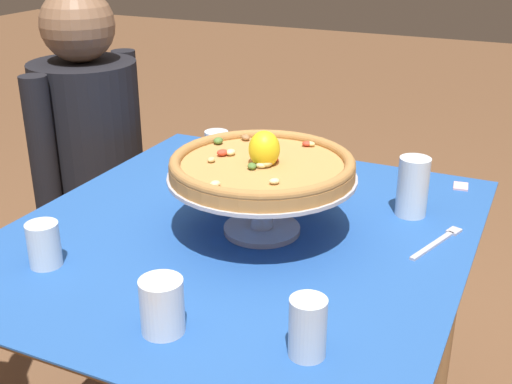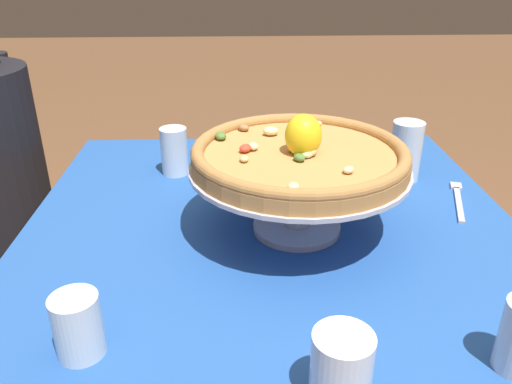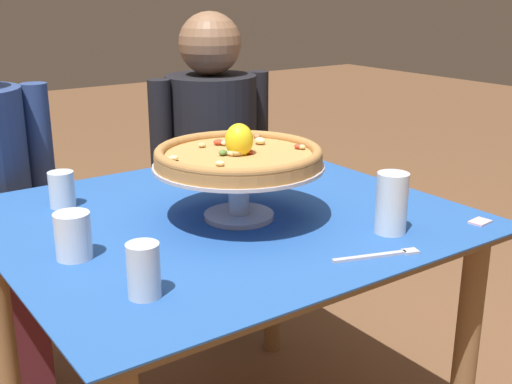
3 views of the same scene
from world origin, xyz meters
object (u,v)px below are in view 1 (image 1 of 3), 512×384
(pizza_stand, at_px, (262,190))
(water_glass_side_left, at_px, (162,309))
(sugar_packet, at_px, (461,186))
(water_glass_front_left, at_px, (308,331))
(water_glass_back_left, at_px, (44,247))
(water_glass_front_right, at_px, (412,190))
(water_glass_back_right, at_px, (217,154))
(pizza, at_px, (262,165))
(dinner_fork, at_px, (439,241))
(diner_right, at_px, (94,179))

(pizza_stand, relative_size, water_glass_side_left, 4.18)
(pizza_stand, height_order, sugar_packet, pizza_stand)
(water_glass_front_left, bearing_deg, water_glass_back_left, 84.87)
(water_glass_back_left, distance_m, water_glass_side_left, 0.34)
(water_glass_front_right, relative_size, water_glass_back_right, 1.23)
(water_glass_front_left, bearing_deg, water_glass_back_right, 37.95)
(pizza, xyz_separation_m, water_glass_front_right, (0.23, -0.28, -0.09))
(dinner_fork, height_order, sugar_packet, dinner_fork)
(pizza, distance_m, water_glass_front_left, 0.46)
(water_glass_back_left, relative_size, water_glass_back_right, 0.80)
(water_glass_front_left, bearing_deg, pizza_stand, 33.70)
(pizza_stand, xyz_separation_m, sugar_packet, (0.44, -0.36, -0.10))
(water_glass_front_left, bearing_deg, water_glass_side_left, 99.62)
(water_glass_front_right, xyz_separation_m, diner_right, (0.19, 1.07, -0.22))
(pizza, bearing_deg, sugar_packet, -38.74)
(water_glass_back_left, height_order, water_glass_side_left, water_glass_side_left)
(pizza, bearing_deg, water_glass_front_right, -50.66)
(pizza_stand, distance_m, water_glass_side_left, 0.41)
(dinner_fork, bearing_deg, water_glass_back_right, 74.64)
(water_glass_front_left, xyz_separation_m, water_glass_side_left, (-0.04, 0.24, -0.00))
(water_glass_front_left, distance_m, water_glass_side_left, 0.24)
(water_glass_side_left, bearing_deg, water_glass_back_left, 74.47)
(water_glass_front_right, xyz_separation_m, sugar_packet, (0.22, -0.08, -0.06))
(water_glass_side_left, bearing_deg, sugar_packet, -22.45)
(pizza, xyz_separation_m, water_glass_back_right, (0.28, 0.26, -0.11))
(water_glass_side_left, height_order, dinner_fork, water_glass_side_left)
(water_glass_front_left, xyz_separation_m, water_glass_front_right, (0.59, -0.03, 0.02))
(water_glass_back_right, relative_size, sugar_packet, 2.26)
(water_glass_back_right, xyz_separation_m, sugar_packet, (0.16, -0.62, -0.05))
(water_glass_front_right, relative_size, water_glass_side_left, 1.44)
(water_glass_front_left, height_order, water_glass_front_right, water_glass_front_right)
(pizza, distance_m, water_glass_front_right, 0.37)
(pizza, relative_size, diner_right, 0.33)
(water_glass_front_right, bearing_deg, sugar_packet, -20.29)
(pizza_stand, bearing_deg, water_glass_front_left, -146.30)
(pizza_stand, distance_m, dinner_fork, 0.39)
(water_glass_front_right, height_order, sugar_packet, water_glass_front_right)
(pizza_stand, height_order, pizza, pizza)
(pizza_stand, xyz_separation_m, dinner_fork, (0.11, -0.36, -0.10))
(water_glass_back_left, height_order, diner_right, diner_right)
(water_glass_front_left, relative_size, water_glass_front_right, 0.73)
(water_glass_back_right, relative_size, dinner_fork, 0.60)
(water_glass_back_left, xyz_separation_m, dinner_fork, (0.43, -0.69, -0.04))
(pizza, xyz_separation_m, diner_right, (0.41, 0.80, -0.32))
(water_glass_side_left, bearing_deg, water_glass_front_left, -80.38)
(water_glass_back_right, xyz_separation_m, dinner_fork, (-0.17, -0.62, -0.05))
(dinner_fork, height_order, diner_right, diner_right)
(pizza, relative_size, water_glass_back_right, 3.47)
(pizza_stand, bearing_deg, dinner_fork, -73.14)
(pizza_stand, xyz_separation_m, water_glass_side_left, (-0.41, -0.00, -0.06))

